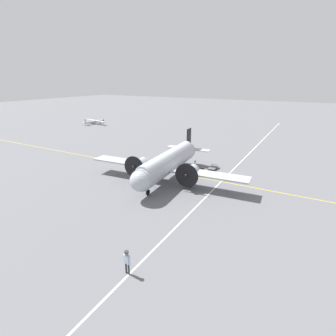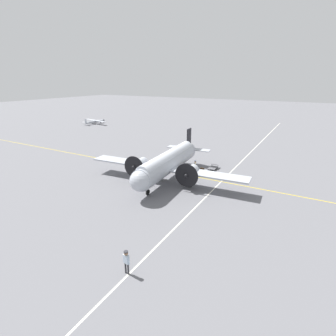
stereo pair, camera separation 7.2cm
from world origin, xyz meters
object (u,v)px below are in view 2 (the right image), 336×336
Objects in this scene: passenger_boarding at (195,165)px; light_aircraft_distant at (95,121)px; airliner_main at (167,163)px; crew_foreground at (126,260)px; suitcase_upright_spare at (202,169)px; suitcase_near_door at (203,169)px; baggage_cart at (213,168)px.

light_aircraft_distant is (44.89, -25.20, -0.28)m from passenger_boarding.
airliner_main reaches higher than passenger_boarding.
crew_foreground is 68.78m from light_aircraft_distant.
light_aircraft_distant reaches higher than passenger_boarding.
crew_foreground is at bearing -122.68° from light_aircraft_distant.
crew_foreground is 0.20× the size of light_aircraft_distant.
suitcase_upright_spare is (-0.78, -0.69, -0.80)m from passenger_boarding.
light_aircraft_distant is at bearing -28.22° from suitcase_upright_spare.
crew_foreground is at bearing 16.75° from airliner_main.
airliner_main is 7.23m from suitcase_near_door.
airliner_main is at bearing 118.66° from crew_foreground.
light_aircraft_distant is (45.67, -24.50, 0.52)m from suitcase_upright_spare.
crew_foreground reaches higher than passenger_boarding.
crew_foreground reaches higher than light_aircraft_distant.
baggage_cart is at bearing 108.28° from passenger_boarding.
passenger_boarding is 0.18× the size of light_aircraft_distant.
suitcase_near_door is (-2.75, -6.27, -2.33)m from airliner_main.
suitcase_upright_spare is at bearing -39.11° from baggage_cart.
crew_foreground is at bearing 99.21° from suitcase_near_door.
airliner_main reaches higher than suitcase_upright_spare.
light_aircraft_distant is at bearing -27.94° from suitcase_near_door.
suitcase_near_door is at bearing 107.00° from crew_foreground.
airliner_main is 11.83× the size of baggage_cart.
passenger_boarding is 51.48m from light_aircraft_distant.
suitcase_upright_spare is 0.06× the size of light_aircraft_distant.
crew_foreground is 3.31× the size of suitcase_upright_spare.
suitcase_near_door is at bearing 152.25° from airliner_main.
baggage_cart is at bearing 103.92° from crew_foreground.
airliner_main reaches higher than baggage_cart.
airliner_main reaches higher than suitcase_near_door.
airliner_main is 52.76m from light_aircraft_distant.
baggage_cart is 0.20× the size of light_aircraft_distant.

